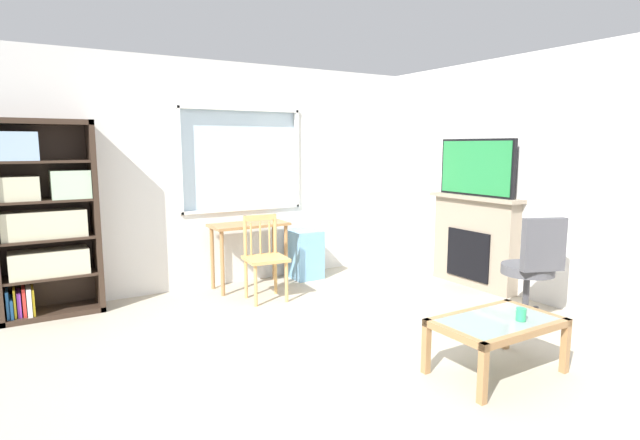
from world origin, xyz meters
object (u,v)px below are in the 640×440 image
object	(u,v)px
plastic_drawer_unit	(304,254)
coffee_table	(497,327)
office_chair	(533,264)
bookshelf	(44,218)
sippy_cup	(521,314)
tv	(476,167)
fireplace	(474,241)
wooden_chair	(264,257)
desk_under_window	(249,235)

from	to	relation	value
plastic_drawer_unit	coffee_table	world-z (taller)	plastic_drawer_unit
plastic_drawer_unit	office_chair	distance (m)	2.70
bookshelf	sippy_cup	xyz separation A→B (m)	(2.79, -3.21, -0.50)
sippy_cup	tv	bearing A→B (deg)	50.09
sippy_cup	plastic_drawer_unit	bearing A→B (deg)	89.66
plastic_drawer_unit	office_chair	xyz separation A→B (m)	(1.02, -2.49, 0.26)
fireplace	wooden_chair	bearing A→B (deg)	161.27
desk_under_window	sippy_cup	world-z (taller)	desk_under_window
desk_under_window	coffee_table	xyz separation A→B (m)	(0.62, -3.00, -0.27)
plastic_drawer_unit	tv	size ratio (longest dim) A/B	0.58
plastic_drawer_unit	tv	distance (m)	2.29
coffee_table	sippy_cup	xyz separation A→B (m)	(0.12, -0.11, 0.11)
coffee_table	office_chair	bearing A→B (deg)	25.73
office_chair	plastic_drawer_unit	bearing A→B (deg)	112.33
desk_under_window	fireplace	xyz separation A→B (m)	(2.26, -1.30, -0.08)
bookshelf	plastic_drawer_unit	distance (m)	2.88
fireplace	office_chair	size ratio (longest dim) A/B	1.22
coffee_table	desk_under_window	bearing A→B (deg)	101.70
plastic_drawer_unit	sippy_cup	bearing A→B (deg)	-90.34
desk_under_window	fireplace	world-z (taller)	fireplace
sippy_cup	wooden_chair	bearing A→B (deg)	106.95
wooden_chair	coffee_table	size ratio (longest dim) A/B	0.98
office_chair	bookshelf	bearing A→B (deg)	146.38
bookshelf	fireplace	bearing A→B (deg)	-18.07
fireplace	bookshelf	bearing A→B (deg)	161.93
desk_under_window	plastic_drawer_unit	distance (m)	0.82
wooden_chair	plastic_drawer_unit	distance (m)	1.00
desk_under_window	wooden_chair	distance (m)	0.54
tv	office_chair	distance (m)	1.49
coffee_table	plastic_drawer_unit	bearing A→B (deg)	87.42
fireplace	office_chair	distance (m)	1.24
desk_under_window	sippy_cup	distance (m)	3.19
fireplace	coffee_table	world-z (taller)	fireplace
desk_under_window	tv	size ratio (longest dim) A/B	0.85
wooden_chair	office_chair	xyz separation A→B (m)	(1.83, -1.92, 0.09)
fireplace	office_chair	xyz separation A→B (m)	(-0.49, -1.14, 0.02)
wooden_chair	office_chair	size ratio (longest dim) A/B	0.90
bookshelf	wooden_chair	size ratio (longest dim) A/B	2.09
office_chair	coffee_table	xyz separation A→B (m)	(-1.16, -0.56, -0.21)
tv	fireplace	bearing A→B (deg)	-0.00
tv	plastic_drawer_unit	bearing A→B (deg)	137.82
sippy_cup	fireplace	bearing A→B (deg)	49.75
plastic_drawer_unit	office_chair	world-z (taller)	office_chair
office_chair	sippy_cup	xyz separation A→B (m)	(-1.04, -0.66, -0.11)
bookshelf	plastic_drawer_unit	bearing A→B (deg)	-1.19
office_chair	coffee_table	size ratio (longest dim) A/B	1.09
fireplace	desk_under_window	bearing A→B (deg)	150.16
plastic_drawer_unit	sippy_cup	distance (m)	3.15
wooden_chair	tv	size ratio (longest dim) A/B	0.87
office_chair	desk_under_window	bearing A→B (deg)	126.13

